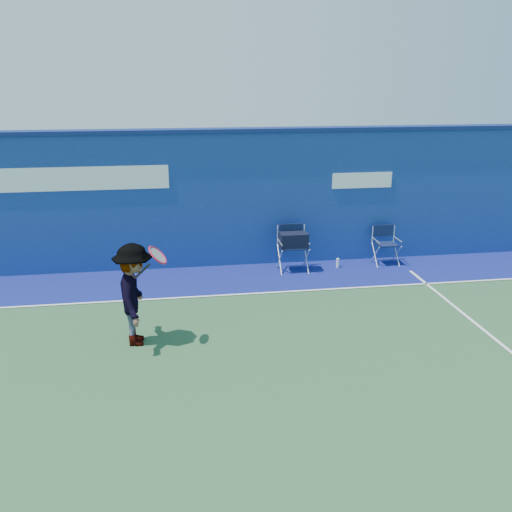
{
  "coord_description": "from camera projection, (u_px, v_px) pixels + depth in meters",
  "views": [
    {
      "loc": [
        -0.6,
        -6.75,
        4.11
      ],
      "look_at": [
        0.8,
        2.6,
        1.0
      ],
      "focal_mm": 38.0,
      "sensor_mm": 36.0,
      "label": 1
    }
  ],
  "objects": [
    {
      "name": "tennis_player",
      "position": [
        135.0,
        295.0,
        8.6
      ],
      "size": [
        0.88,
        1.08,
        1.68
      ],
      "color": "#EA4738",
      "rests_on": "ground"
    },
    {
      "name": "court_lines",
      "position": [
        224.0,
        360.0,
        8.27
      ],
      "size": [
        24.0,
        12.0,
        0.01
      ],
      "color": "white",
      "rests_on": "out_of_bounds_strip"
    },
    {
      "name": "directors_chair_left",
      "position": [
        293.0,
        253.0,
        12.03
      ],
      "size": [
        0.61,
        0.54,
        1.02
      ],
      "color": "silver",
      "rests_on": "ground"
    },
    {
      "name": "ground",
      "position": [
        228.0,
        381.0,
        7.71
      ],
      "size": [
        80.0,
        80.0,
        0.0
      ],
      "primitive_type": "plane",
      "color": "#2C5330",
      "rests_on": "ground"
    },
    {
      "name": "stadium_wall",
      "position": [
        204.0,
        198.0,
        12.11
      ],
      "size": [
        24.0,
        0.5,
        3.08
      ],
      "color": "navy",
      "rests_on": "ground"
    },
    {
      "name": "out_of_bounds_strip",
      "position": [
        209.0,
        280.0,
        11.56
      ],
      "size": [
        24.0,
        1.8,
        0.01
      ],
      "primitive_type": "cube",
      "color": "navy",
      "rests_on": "ground"
    },
    {
      "name": "directors_chair_right",
      "position": [
        385.0,
        252.0,
        12.52
      ],
      "size": [
        0.53,
        0.47,
        0.88
      ],
      "color": "silver",
      "rests_on": "ground"
    },
    {
      "name": "water_bottle",
      "position": [
        338.0,
        263.0,
        12.32
      ],
      "size": [
        0.07,
        0.07,
        0.22
      ],
      "primitive_type": "cylinder",
      "color": "white",
      "rests_on": "ground"
    }
  ]
}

